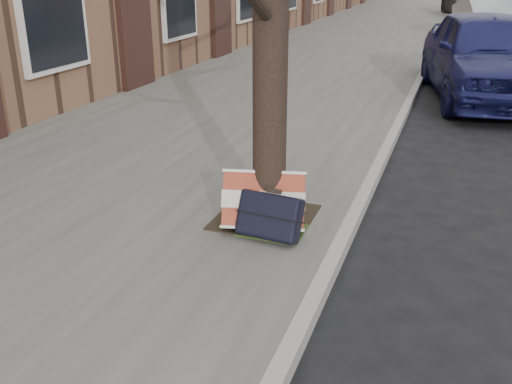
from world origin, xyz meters
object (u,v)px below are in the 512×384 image
(suitcase_red, at_px, (264,201))
(car_near_front, at_px, (486,55))
(suitcase_navy, at_px, (270,215))
(car_near_mid, at_px, (488,20))

(suitcase_red, bearing_deg, car_near_front, 61.04)
(suitcase_red, xyz_separation_m, car_near_front, (1.83, 6.66, 0.38))
(suitcase_navy, xyz_separation_m, car_near_mid, (1.92, 15.10, 0.33))
(suitcase_navy, distance_m, car_near_front, 7.05)
(suitcase_navy, bearing_deg, car_near_front, 81.62)
(car_near_front, height_order, car_near_mid, car_near_front)
(car_near_front, bearing_deg, car_near_mid, 77.39)
(suitcase_red, relative_size, car_near_front, 0.15)
(suitcase_red, distance_m, car_near_front, 6.92)
(suitcase_red, height_order, car_near_mid, car_near_mid)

